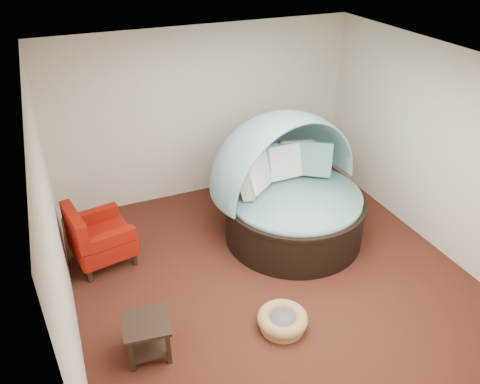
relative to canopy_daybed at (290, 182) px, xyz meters
name	(u,v)px	position (x,y,z in m)	size (l,w,h in m)	color
floor	(269,273)	(-0.67, -0.77, -0.87)	(5.00, 5.00, 0.00)	#4D2216
wall_back	(205,114)	(-0.67, 1.73, 0.53)	(5.00, 5.00, 0.00)	beige
wall_front	(415,330)	(-0.67, -3.27, 0.53)	(5.00, 5.00, 0.00)	beige
wall_left	(54,231)	(-3.17, -0.77, 0.53)	(5.00, 5.00, 0.00)	beige
wall_right	(435,149)	(1.83, -0.77, 0.53)	(5.00, 5.00, 0.00)	beige
ceiling	(278,68)	(-0.67, -0.77, 1.93)	(5.00, 5.00, 0.00)	white
canopy_daybed	(290,182)	(0.00, 0.00, 0.00)	(2.44, 2.38, 1.88)	black
pet_basket	(282,320)	(-0.96, -1.68, -0.76)	(0.80, 0.80, 0.21)	#9C7447
red_armchair	(97,237)	(-2.73, 0.37, -0.45)	(0.91, 0.91, 0.92)	black
side_table	(147,333)	(-2.48, -1.44, -0.57)	(0.55, 0.55, 0.47)	black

